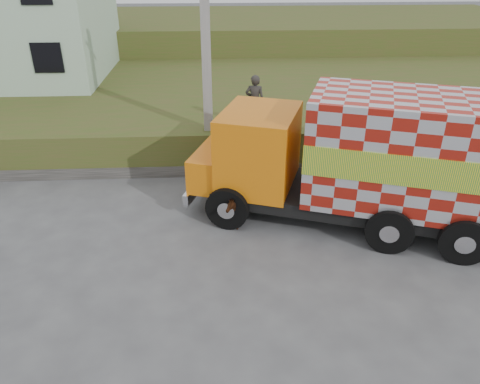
{
  "coord_description": "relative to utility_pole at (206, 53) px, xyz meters",
  "views": [
    {
      "loc": [
        -0.76,
        -10.72,
        7.11
      ],
      "look_at": [
        -0.16,
        0.29,
        1.3
      ],
      "focal_mm": 35.0,
      "sensor_mm": 36.0,
      "label": 1
    }
  ],
  "objects": [
    {
      "name": "ground",
      "position": [
        1.0,
        -4.6,
        -4.08
      ],
      "size": [
        120.0,
        120.0,
        0.0
      ],
      "primitive_type": "plane",
      "color": "#474749",
      "rests_on": "ground"
    },
    {
      "name": "embankment",
      "position": [
        1.0,
        5.4,
        -3.33
      ],
      "size": [
        40.0,
        12.0,
        1.5
      ],
      "primitive_type": "cube",
      "color": "#3B521B",
      "rests_on": "ground"
    },
    {
      "name": "embankment_far",
      "position": [
        1.0,
        17.4,
        -2.58
      ],
      "size": [
        40.0,
        12.0,
        3.0
      ],
      "primitive_type": "cube",
      "color": "#3B521B",
      "rests_on": "ground"
    },
    {
      "name": "retaining_strip",
      "position": [
        -1.0,
        -0.4,
        -3.88
      ],
      "size": [
        16.0,
        0.5,
        0.4
      ],
      "primitive_type": "cube",
      "color": "#595651",
      "rests_on": "ground"
    },
    {
      "name": "utility_pole",
      "position": [
        0.0,
        0.0,
        0.0
      ],
      "size": [
        1.2,
        0.3,
        8.0
      ],
      "color": "gray",
      "rests_on": "ground"
    },
    {
      "name": "cargo_truck",
      "position": [
        4.2,
        -3.83,
        -2.12
      ],
      "size": [
        8.93,
        5.29,
        3.8
      ],
      "rotation": [
        0.0,
        0.0,
        -0.33
      ],
      "color": "black",
      "rests_on": "ground"
    },
    {
      "name": "cow",
      "position": [
        0.47,
        -3.8,
        -3.53
      ],
      "size": [
        1.07,
        1.42,
        1.09
      ],
      "primitive_type": "imported",
      "rotation": [
        0.0,
        0.0,
        0.43
      ],
      "color": "black",
      "rests_on": "ground"
    },
    {
      "name": "pedestrian",
      "position": [
        1.6,
        0.21,
        -1.67
      ],
      "size": [
        0.74,
        0.57,
        1.82
      ],
      "primitive_type": "imported",
      "rotation": [
        0.0,
        0.0,
        2.91
      ],
      "color": "#302E2B",
      "rests_on": "embankment"
    }
  ]
}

